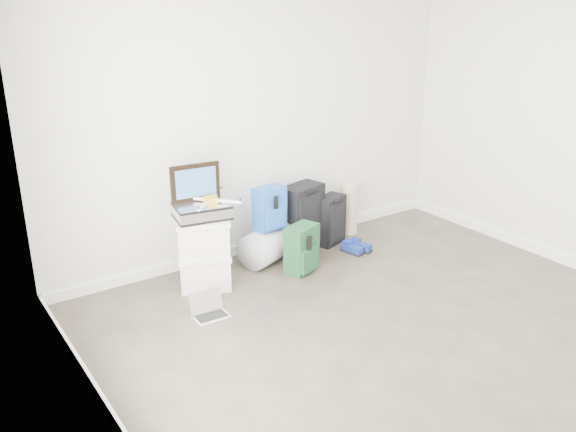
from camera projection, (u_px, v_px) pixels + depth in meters
ground at (443, 359)px, 4.46m from camera, size 5.00×5.00×0.00m
room_envelope at (465, 127)px, 3.87m from camera, size 4.52×5.02×2.71m
boxes_stack at (204, 252)px, 5.46m from camera, size 0.57×0.53×0.66m
briefcase at (202, 211)px, 5.32m from camera, size 0.52×0.42×0.13m
painting at (195, 182)px, 5.31m from camera, size 0.45×0.08×0.34m
drone at (210, 200)px, 5.31m from camera, size 0.44×0.44×0.05m
duffel_bag at (269, 245)px, 6.01m from camera, size 0.66×0.53×0.35m
blue_backpack at (270, 209)px, 5.86m from camera, size 0.32×0.25×0.42m
large_suitcase at (303, 217)px, 6.26m from camera, size 0.49×0.38×0.68m
green_backpack at (302, 250)px, 5.78m from camera, size 0.38×0.33×0.46m
carry_on at (330, 220)px, 6.41m from camera, size 0.38×0.31×0.52m
shoes at (356, 248)px, 6.28m from camera, size 0.27×0.26×0.08m
rolled_rug at (349, 208)px, 6.69m from camera, size 0.19×0.19×0.58m
laptop at (209, 310)px, 5.04m from camera, size 0.29×0.22×0.20m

